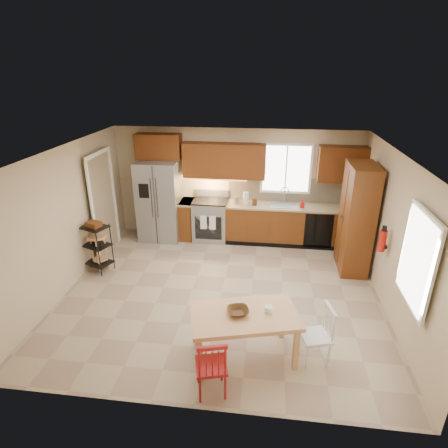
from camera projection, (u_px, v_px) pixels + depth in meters
name	position (u px, v px, depth m)	size (l,w,h in m)	color
floor	(222.00, 292.00, 6.70)	(5.50, 5.50, 0.00)	tan
ceiling	(221.00, 153.00, 5.72)	(5.50, 5.00, 0.02)	silver
wall_back	(236.00, 184.00, 8.49)	(5.50, 0.02, 2.50)	#CCB793
wall_front	(190.00, 322.00, 3.93)	(5.50, 0.02, 2.50)	#CCB793
wall_left	(66.00, 220.00, 6.53)	(0.02, 5.00, 2.50)	#CCB793
wall_right	(394.00, 237.00, 5.89)	(0.02, 5.00, 2.50)	#CCB793
refrigerator	(160.00, 201.00, 8.48)	(0.92, 0.75, 1.82)	gray
range_stove	(210.00, 220.00, 8.58)	(0.76, 0.63, 0.92)	gray
base_cabinet_narrow	(187.00, 219.00, 8.66)	(0.30, 0.60, 0.90)	#662F12
base_cabinet_run	(292.00, 224.00, 8.38)	(2.92, 0.60, 0.90)	#662F12
dishwasher	(318.00, 231.00, 8.05)	(0.60, 0.02, 0.78)	black
backsplash	(293.00, 190.00, 8.36)	(2.92, 0.03, 0.55)	#C3B493
upper_over_fridge	(159.00, 146.00, 8.20)	(1.00, 0.35, 0.55)	#642B10
upper_left_block	(224.00, 161.00, 8.14)	(1.80, 0.35, 0.75)	#642B10
upper_right_block	(342.00, 164.00, 7.85)	(1.00, 0.35, 0.75)	#642B10
window_back	(286.00, 169.00, 8.19)	(1.12, 0.04, 1.12)	white
sink	(284.00, 207.00, 8.24)	(0.62, 0.46, 0.16)	gray
undercab_glow	(211.00, 178.00, 8.30)	(1.60, 0.30, 0.01)	#FFBF66
soap_bottle	(302.00, 203.00, 8.05)	(0.09, 0.09, 0.19)	#B1170C
paper_towel	(246.00, 198.00, 8.22)	(0.12, 0.12, 0.28)	white
canister_steel	(237.00, 200.00, 8.27)	(0.11, 0.11, 0.18)	gray
canister_wood	(255.00, 202.00, 8.20)	(0.10, 0.10, 0.14)	#513015
pantry	(357.00, 219.00, 7.10)	(0.50, 0.95, 2.10)	#662F12
fire_extinguisher	(382.00, 241.00, 6.10)	(0.12, 0.12, 0.36)	#B1170C
window_right	(418.00, 260.00, 4.77)	(0.04, 1.02, 1.32)	white
doorway	(103.00, 205.00, 7.78)	(0.04, 0.95, 2.10)	#8C7A59
dining_table	(244.00, 336.00, 5.08)	(1.42, 0.80, 0.69)	tan
chair_red	(211.00, 365.00, 4.50)	(0.39, 0.39, 0.83)	#A7191A
chair_white	(315.00, 335.00, 4.99)	(0.39, 0.39, 0.83)	white
table_bowl	(238.00, 314.00, 4.96)	(0.29, 0.29, 0.07)	#513015
table_jar	(268.00, 311.00, 4.98)	(0.09, 0.09, 0.11)	white
bar_stool	(99.00, 252.00, 7.34)	(0.35, 0.35, 0.71)	tan
utility_cart	(97.00, 248.00, 7.24)	(0.49, 0.38, 0.97)	black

